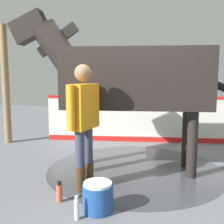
# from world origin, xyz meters

# --- Properties ---
(ground_plane) EXTENTS (16.00, 16.00, 0.02)m
(ground_plane) POSITION_xyz_m (0.00, 0.00, -0.01)
(ground_plane) COLOR slate
(wet_patch) EXTENTS (2.92, 2.92, 0.00)m
(wet_patch) POSITION_xyz_m (0.17, -0.03, 0.00)
(wet_patch) COLOR #42444C
(wet_patch) RESTS_ON ground
(barrier_wall) EXTENTS (0.63, 4.18, 1.07)m
(barrier_wall) POSITION_xyz_m (2.09, 0.22, 0.50)
(barrier_wall) COLOR silver
(barrier_wall) RESTS_ON ground
(roof_post_near) EXTENTS (0.16, 0.16, 2.67)m
(roof_post_near) POSITION_xyz_m (1.32, 3.11, 1.33)
(roof_post_near) COLOR olive
(roof_post_near) RESTS_ON ground
(horse) EXTENTS (1.23, 3.64, 2.61)m
(horse) POSITION_xyz_m (0.16, 0.09, 1.52)
(horse) COLOR black
(horse) RESTS_ON ground
(handler) EXTENTS (0.68, 0.32, 1.72)m
(handler) POSITION_xyz_m (-0.74, 0.55, 1.00)
(handler) COLOR #47331E
(handler) RESTS_ON ground
(wash_bucket) EXTENTS (0.36, 0.36, 0.35)m
(wash_bucket) POSITION_xyz_m (-1.33, 0.18, 0.17)
(wash_bucket) COLOR #1E478C
(wash_bucket) RESTS_ON ground
(bottle_shampoo) EXTENTS (0.06, 0.06, 0.27)m
(bottle_shampoo) POSITION_xyz_m (-1.57, 0.36, 0.12)
(bottle_shampoo) COLOR white
(bottle_shampoo) RESTS_ON ground
(bottle_spray) EXTENTS (0.08, 0.08, 0.27)m
(bottle_spray) POSITION_xyz_m (-1.21, 0.72, 0.12)
(bottle_spray) COLOR #CC5933
(bottle_spray) RESTS_ON ground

